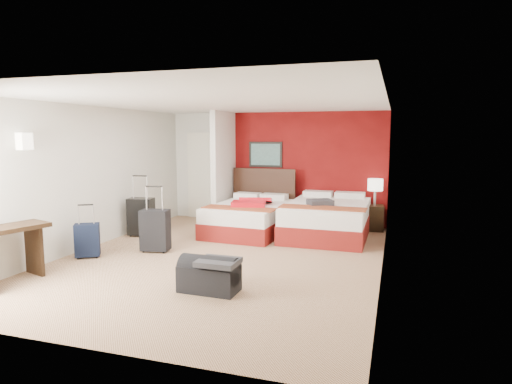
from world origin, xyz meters
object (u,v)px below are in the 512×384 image
at_px(nightstand, 374,218).
at_px(desk, 11,255).
at_px(red_suitcase_open, 252,202).
at_px(suitcase_charcoal, 155,232).
at_px(suitcase_black, 141,218).
at_px(suitcase_navy, 87,242).
at_px(bed_left, 249,219).
at_px(table_lamp, 375,192).
at_px(duffel_bag, 209,277).
at_px(bed_right, 327,220).

height_order(nightstand, desk, desk).
xyz_separation_m(red_suitcase_open, suitcase_charcoal, (-1.18, -1.76, -0.31)).
bearing_deg(nightstand, suitcase_black, -160.55).
bearing_deg(suitcase_navy, red_suitcase_open, 17.88).
bearing_deg(bed_left, nightstand, 26.88).
height_order(bed_left, table_lamp, table_lamp).
xyz_separation_m(table_lamp, suitcase_black, (-4.37, -1.93, -0.45)).
distance_m(red_suitcase_open, nightstand, 2.61).
xyz_separation_m(table_lamp, suitcase_navy, (-4.35, -3.57, -0.55)).
distance_m(red_suitcase_open, table_lamp, 2.58).
xyz_separation_m(suitcase_black, duffel_bag, (2.55, -2.49, -0.17)).
bearing_deg(red_suitcase_open, duffel_bag, -93.77).
distance_m(suitcase_charcoal, desk, 2.27).
bearing_deg(red_suitcase_open, suitcase_charcoal, -136.12).
bearing_deg(red_suitcase_open, nightstand, 14.02).
bearing_deg(red_suitcase_open, desk, -132.12).
xyz_separation_m(bed_left, suitcase_charcoal, (-1.08, -1.86, 0.05)).
distance_m(suitcase_navy, duffel_bag, 2.67).
distance_m(nightstand, desk, 6.67).
bearing_deg(nightstand, bed_right, -140.05).
relative_size(table_lamp, desk, 0.59).
bearing_deg(desk, bed_left, 78.99).
height_order(bed_right, nightstand, bed_right).
bearing_deg(bed_left, suitcase_navy, -124.00).
bearing_deg(suitcase_black, bed_right, 8.60).
height_order(suitcase_charcoal, desk, desk).
bearing_deg(table_lamp, duffel_bag, -112.41).
distance_m(suitcase_black, duffel_bag, 3.57).
distance_m(red_suitcase_open, duffel_bag, 3.35).
height_order(duffel_bag, desk, desk).
distance_m(nightstand, suitcase_charcoal, 4.54).
xyz_separation_m(bed_right, table_lamp, (0.86, 0.84, 0.48)).
bearing_deg(suitcase_charcoal, bed_right, 28.51).
relative_size(suitcase_black, suitcase_navy, 1.37).
relative_size(bed_right, table_lamp, 3.97).
xyz_separation_m(table_lamp, desk, (-4.49, -4.93, -0.42)).
bearing_deg(desk, duffel_bag, 27.90).
xyz_separation_m(red_suitcase_open, desk, (-2.18, -3.79, -0.26)).
height_order(bed_right, suitcase_black, suitcase_black).
relative_size(suitcase_black, desk, 0.77).
distance_m(bed_left, suitcase_navy, 3.19).
bearing_deg(suitcase_navy, nightstand, 7.28).
height_order(bed_left, suitcase_navy, bed_left).
xyz_separation_m(nightstand, desk, (-4.49, -4.93, 0.13)).
relative_size(nightstand, desk, 0.56).
xyz_separation_m(nightstand, table_lamp, (0.00, 0.00, 0.54)).
height_order(red_suitcase_open, nightstand, red_suitcase_open).
xyz_separation_m(bed_left, nightstand, (2.41, 1.04, -0.03)).
relative_size(nightstand, table_lamp, 0.96).
xyz_separation_m(bed_left, desk, (-2.08, -3.89, 0.09)).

